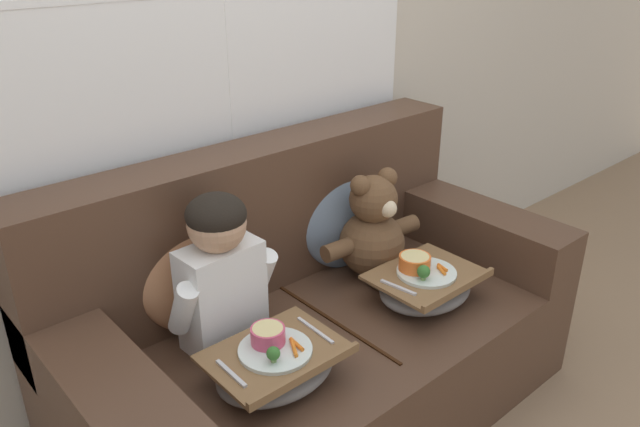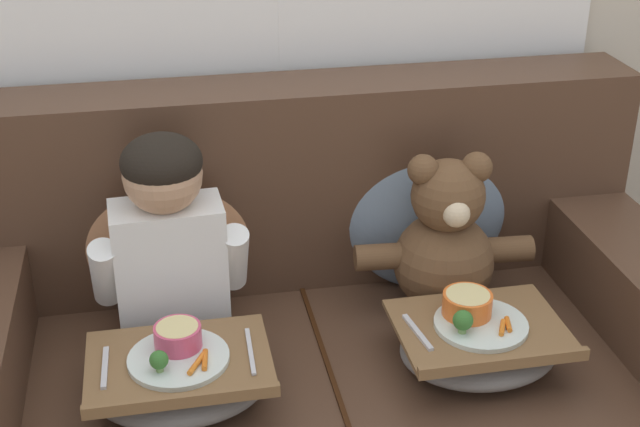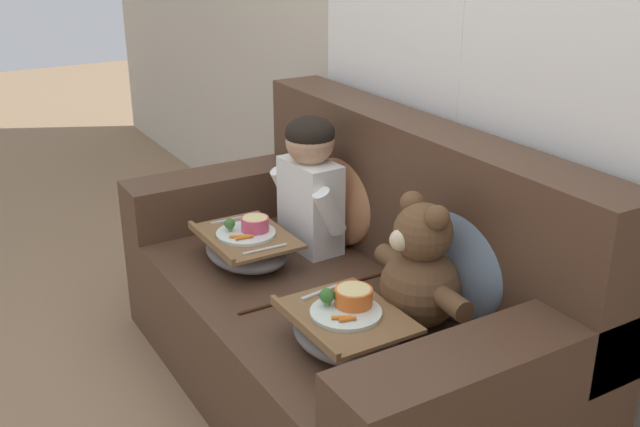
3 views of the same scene
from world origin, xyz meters
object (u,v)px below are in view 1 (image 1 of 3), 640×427
(lap_tray_teddy, at_px, (425,285))
(lap_tray_child, at_px, (276,365))
(throw_pillow_behind_teddy, at_px, (343,212))
(teddy_bear, at_px, (373,232))
(throw_pillow_behind_child, at_px, (195,268))
(couch, at_px, (311,327))
(child_figure, at_px, (220,265))

(lap_tray_teddy, bearing_deg, lap_tray_child, -179.95)
(throw_pillow_behind_teddy, relative_size, teddy_bear, 1.02)
(throw_pillow_behind_child, relative_size, lap_tray_teddy, 1.17)
(couch, bearing_deg, throw_pillow_behind_child, 149.86)
(throw_pillow_behind_teddy, relative_size, lap_tray_teddy, 1.22)
(throw_pillow_behind_child, height_order, child_figure, child_figure)
(couch, xyz_separation_m, throw_pillow_behind_teddy, (0.34, 0.20, 0.29))
(teddy_bear, bearing_deg, throw_pillow_behind_teddy, 89.85)
(child_figure, relative_size, teddy_bear, 1.14)
(throw_pillow_behind_teddy, bearing_deg, teddy_bear, -90.15)
(throw_pillow_behind_teddy, relative_size, lap_tray_child, 1.18)
(throw_pillow_behind_child, distance_m, teddy_bear, 0.70)
(child_figure, relative_size, lap_tray_teddy, 1.37)
(throw_pillow_behind_child, relative_size, child_figure, 0.86)
(child_figure, bearing_deg, teddy_bear, -0.41)
(child_figure, xyz_separation_m, lap_tray_child, (-0.00, -0.27, -0.22))
(lap_tray_child, bearing_deg, teddy_bear, 21.47)
(throw_pillow_behind_child, height_order, lap_tray_child, throw_pillow_behind_child)
(child_figure, distance_m, teddy_bear, 0.69)
(couch, height_order, teddy_bear, couch)
(lap_tray_child, distance_m, lap_tray_teddy, 0.68)
(couch, height_order, lap_tray_child, couch)
(throw_pillow_behind_child, bearing_deg, lap_tray_child, -90.01)
(couch, distance_m, throw_pillow_behind_teddy, 0.49)
(couch, relative_size, throw_pillow_behind_child, 4.01)
(throw_pillow_behind_teddy, distance_m, child_figure, 0.71)
(throw_pillow_behind_child, height_order, teddy_bear, throw_pillow_behind_child)
(child_figure, bearing_deg, lap_tray_teddy, -21.82)
(throw_pillow_behind_child, bearing_deg, child_figure, -89.98)
(teddy_bear, distance_m, lap_tray_teddy, 0.29)
(lap_tray_child, relative_size, lap_tray_teddy, 1.03)
(lap_tray_child, height_order, lap_tray_teddy, lap_tray_teddy)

